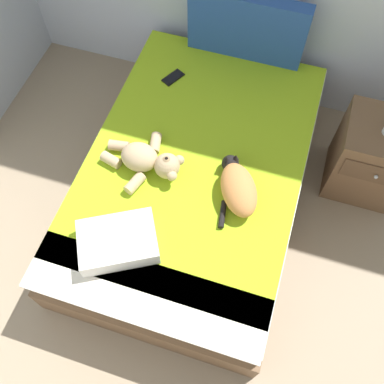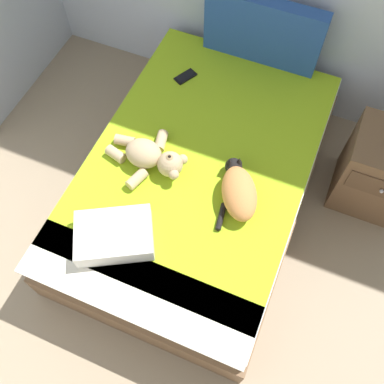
{
  "view_description": "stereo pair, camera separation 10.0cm",
  "coord_description": "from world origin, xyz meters",
  "px_view_note": "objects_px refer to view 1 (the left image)",
  "views": [
    {
      "loc": [
        2.03,
        1.84,
        2.6
      ],
      "look_at": [
        1.69,
        2.92,
        0.57
      ],
      "focal_mm": 40.16,
      "sensor_mm": 36.0,
      "label": 1
    },
    {
      "loc": [
        2.12,
        1.88,
        2.6
      ],
      "look_at": [
        1.69,
        2.92,
        0.57
      ],
      "focal_mm": 40.16,
      "sensor_mm": 36.0,
      "label": 2
    }
  ],
  "objects_px": {
    "nightstand": "(372,157)",
    "teddy_bear": "(147,160)",
    "cell_phone": "(173,77)",
    "throw_pillow": "(118,242)",
    "bed": "(195,180)",
    "patterned_cushion": "(247,27)",
    "cat": "(238,187)"
  },
  "relations": [
    {
      "from": "bed",
      "to": "cell_phone",
      "type": "relative_size",
      "value": 12.21
    },
    {
      "from": "patterned_cushion",
      "to": "cell_phone",
      "type": "bearing_deg",
      "value": -137.29
    },
    {
      "from": "bed",
      "to": "teddy_bear",
      "type": "distance_m",
      "value": 0.42
    },
    {
      "from": "throw_pillow",
      "to": "nightstand",
      "type": "relative_size",
      "value": 0.7
    },
    {
      "from": "nightstand",
      "to": "patterned_cushion",
      "type": "bearing_deg",
      "value": 155.26
    },
    {
      "from": "cell_phone",
      "to": "throw_pillow",
      "type": "xyz_separation_m",
      "value": [
        0.11,
        -1.22,
        0.05
      ]
    },
    {
      "from": "bed",
      "to": "nightstand",
      "type": "bearing_deg",
      "value": 24.41
    },
    {
      "from": "bed",
      "to": "patterned_cushion",
      "type": "distance_m",
      "value": 1.04
    },
    {
      "from": "cat",
      "to": "nightstand",
      "type": "xyz_separation_m",
      "value": [
        0.76,
        0.62,
        -0.25
      ]
    },
    {
      "from": "teddy_bear",
      "to": "cell_phone",
      "type": "xyz_separation_m",
      "value": [
        -0.09,
        0.7,
        -0.06
      ]
    },
    {
      "from": "patterned_cushion",
      "to": "teddy_bear",
      "type": "xyz_separation_m",
      "value": [
        -0.3,
        -1.06,
        -0.15
      ]
    },
    {
      "from": "patterned_cushion",
      "to": "nightstand",
      "type": "relative_size",
      "value": 1.35
    },
    {
      "from": "bed",
      "to": "patterned_cushion",
      "type": "height_order",
      "value": "patterned_cushion"
    },
    {
      "from": "nightstand",
      "to": "teddy_bear",
      "type": "bearing_deg",
      "value": -154.98
    },
    {
      "from": "patterned_cushion",
      "to": "bed",
      "type": "bearing_deg",
      "value": -93.27
    },
    {
      "from": "bed",
      "to": "patterned_cushion",
      "type": "bearing_deg",
      "value": 86.73
    },
    {
      "from": "patterned_cushion",
      "to": "cat",
      "type": "bearing_deg",
      "value": -77.72
    },
    {
      "from": "cell_phone",
      "to": "throw_pillow",
      "type": "height_order",
      "value": "throw_pillow"
    },
    {
      "from": "cat",
      "to": "bed",
      "type": "bearing_deg",
      "value": 153.0
    },
    {
      "from": "teddy_bear",
      "to": "nightstand",
      "type": "relative_size",
      "value": 0.85
    },
    {
      "from": "cat",
      "to": "teddy_bear",
      "type": "height_order",
      "value": "teddy_bear"
    },
    {
      "from": "teddy_bear",
      "to": "nightstand",
      "type": "height_order",
      "value": "teddy_bear"
    },
    {
      "from": "bed",
      "to": "nightstand",
      "type": "xyz_separation_m",
      "value": [
        1.05,
        0.48,
        0.06
      ]
    },
    {
      "from": "teddy_bear",
      "to": "nightstand",
      "type": "bearing_deg",
      "value": 25.02
    },
    {
      "from": "patterned_cushion",
      "to": "teddy_bear",
      "type": "distance_m",
      "value": 1.12
    },
    {
      "from": "patterned_cushion",
      "to": "nightstand",
      "type": "height_order",
      "value": "patterned_cushion"
    },
    {
      "from": "patterned_cushion",
      "to": "cell_phone",
      "type": "xyz_separation_m",
      "value": [
        -0.39,
        -0.36,
        -0.22
      ]
    },
    {
      "from": "bed",
      "to": "cell_phone",
      "type": "bearing_deg",
      "value": 120.37
    },
    {
      "from": "teddy_bear",
      "to": "throw_pillow",
      "type": "bearing_deg",
      "value": -86.9
    },
    {
      "from": "throw_pillow",
      "to": "nightstand",
      "type": "bearing_deg",
      "value": 41.37
    },
    {
      "from": "cell_phone",
      "to": "nightstand",
      "type": "relative_size",
      "value": 0.29
    },
    {
      "from": "cat",
      "to": "throw_pillow",
      "type": "bearing_deg",
      "value": -135.85
    }
  ]
}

